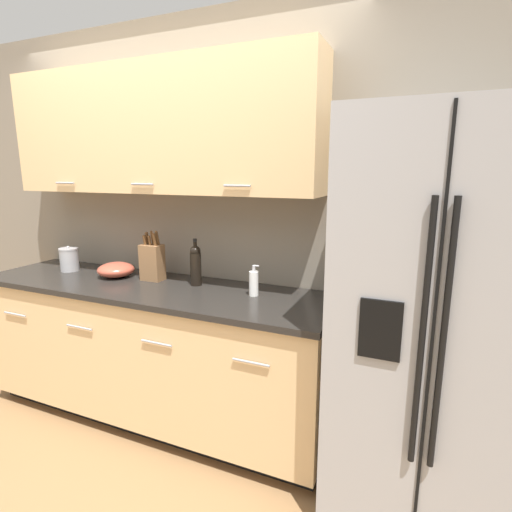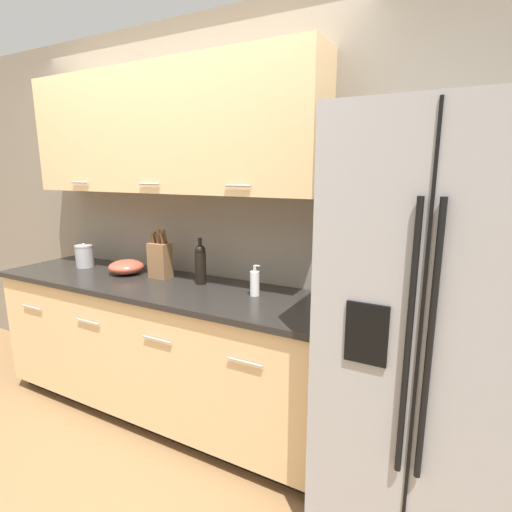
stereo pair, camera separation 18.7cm
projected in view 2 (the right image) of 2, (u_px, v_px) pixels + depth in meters
The scene contains 9 objects.
ground_plane at pixel (74, 478), 2.17m from camera, with size 14.00×14.00×0.00m, color olive.
wall_back at pixel (182, 196), 2.74m from camera, with size 10.00×0.39×2.60m.
counter_unit at pixel (160, 347), 2.70m from camera, with size 2.40×0.64×0.93m.
refrigerator at pixel (428, 331), 1.77m from camera, with size 0.83×0.80×1.89m.
knife_block at pixel (160, 259), 2.69m from camera, with size 0.14×0.10×0.33m.
wine_bottle at pixel (201, 263), 2.54m from camera, with size 0.07×0.07×0.30m.
soap_dispenser at pixel (255, 283), 2.31m from camera, with size 0.06×0.05×0.18m.
steel_canister at pixel (84, 256), 3.00m from camera, with size 0.13×0.13×0.18m.
mixing_bowl at pixel (127, 267), 2.81m from camera, with size 0.25×0.25×0.10m.
Camera 2 is at (1.76, -1.18, 1.64)m, focal length 28.00 mm.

